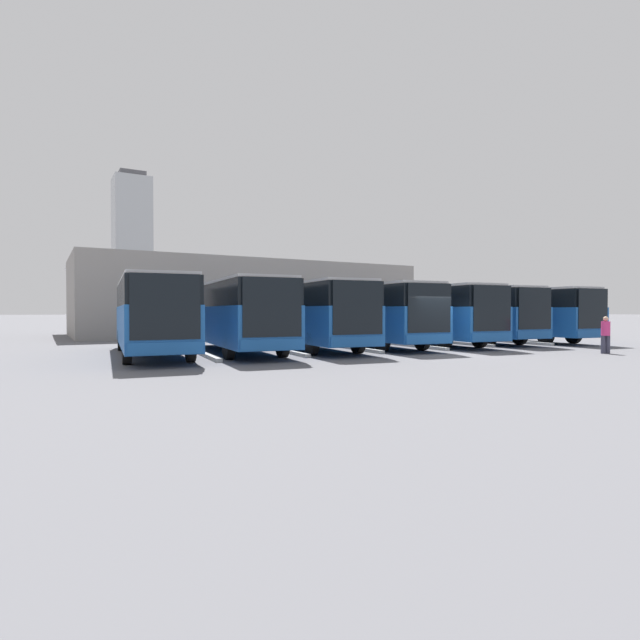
{
  "coord_description": "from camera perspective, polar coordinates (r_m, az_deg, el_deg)",
  "views": [
    {
      "loc": [
        15.06,
        16.29,
        1.86
      ],
      "look_at": [
        2.86,
        -5.48,
        1.43
      ],
      "focal_mm": 28.0,
      "sensor_mm": 36.0,
      "label": 1
    }
  ],
  "objects": [
    {
      "name": "bus_1",
      "position": [
        31.48,
        16.09,
        0.82
      ],
      "size": [
        3.6,
        11.19,
        3.19
      ],
      "rotation": [
        0.0,
        0.0,
        -0.1
      ],
      "color": "#19519E",
      "rests_on": "ground_plane"
    },
    {
      "name": "station_building",
      "position": [
        42.29,
        -8.42,
        2.44
      ],
      "size": [
        26.52,
        14.18,
        5.8
      ],
      "color": "gray",
      "rests_on": "ground_plane"
    },
    {
      "name": "curb_divider_1",
      "position": [
        29.09,
        15.82,
        -2.56
      ],
      "size": [
        0.77,
        5.12,
        0.15
      ],
      "primitive_type": "cube",
      "rotation": [
        0.0,
        0.0,
        -0.1
      ],
      "color": "#B2B2AD",
      "rests_on": "ground_plane"
    },
    {
      "name": "ground_plane",
      "position": [
        22.26,
        13.46,
        -3.82
      ],
      "size": [
        600.0,
        600.0,
        0.0
      ],
      "primitive_type": "plane",
      "color": "#5B5B60"
    },
    {
      "name": "curb_divider_2",
      "position": [
        26.21,
        10.95,
        -2.92
      ],
      "size": [
        0.77,
        5.12,
        0.15
      ],
      "primitive_type": "cube",
      "rotation": [
        0.0,
        0.0,
        -0.1
      ],
      "color": "#B2B2AD",
      "rests_on": "ground_plane"
    },
    {
      "name": "curb_divider_5",
      "position": [
        20.92,
        -12.87,
        -3.92
      ],
      "size": [
        0.77,
        5.12,
        0.15
      ],
      "primitive_type": "cube",
      "rotation": [
        0.0,
        0.0,
        -0.1
      ],
      "color": "#B2B2AD",
      "rests_on": "ground_plane"
    },
    {
      "name": "curb_divider_3",
      "position": [
        24.12,
        4.06,
        -3.25
      ],
      "size": [
        0.77,
        5.12,
        0.15
      ],
      "primitive_type": "cube",
      "rotation": [
        0.0,
        0.0,
        -0.1
      ],
      "color": "#B2B2AD",
      "rests_on": "ground_plane"
    },
    {
      "name": "bus_3",
      "position": [
        26.43,
        5.45,
        0.83
      ],
      "size": [
        3.6,
        11.19,
        3.19
      ],
      "rotation": [
        0.0,
        0.0,
        -0.1
      ],
      "color": "#19519E",
      "rests_on": "ground_plane"
    },
    {
      "name": "curb_divider_4",
      "position": [
        22.3,
        -3.83,
        -3.59
      ],
      "size": [
        0.77,
        5.12,
        0.15
      ],
      "primitive_type": "cube",
      "rotation": [
        0.0,
        0.0,
        -0.1
      ],
      "color": "#B2B2AD",
      "rests_on": "ground_plane"
    },
    {
      "name": "bus_0",
      "position": [
        33.71,
        21.39,
        0.8
      ],
      "size": [
        3.6,
        11.19,
        3.19
      ],
      "rotation": [
        0.0,
        0.0,
        -0.1
      ],
      "color": "#19519E",
      "rests_on": "ground_plane"
    },
    {
      "name": "curb_divider_0",
      "position": [
        31.31,
        21.54,
        -2.34
      ],
      "size": [
        0.77,
        5.12,
        0.15
      ],
      "primitive_type": "cube",
      "rotation": [
        0.0,
        0.0,
        -0.1
      ],
      "color": "#B2B2AD",
      "rests_on": "ground_plane"
    },
    {
      "name": "office_tower",
      "position": [
        229.99,
        -20.69,
        7.95
      ],
      "size": [
        14.95,
        14.95,
        61.16
      ],
      "color": "#ADB2B7",
      "rests_on": "ground_plane"
    },
    {
      "name": "bus_6",
      "position": [
        22.08,
        -18.73,
        0.75
      ],
      "size": [
        3.6,
        11.19,
        3.19
      ],
      "rotation": [
        0.0,
        0.0,
        -0.1
      ],
      "color": "#19519E",
      "rests_on": "ground_plane"
    },
    {
      "name": "pedestrian",
      "position": [
        25.25,
        29.84,
        -1.36
      ],
      "size": [
        0.51,
        0.51,
        1.64
      ],
      "rotation": [
        0.0,
        0.0,
        2.54
      ],
      "color": "#38384C",
      "rests_on": "ground_plane"
    },
    {
      "name": "bus_4",
      "position": [
        24.51,
        -1.59,
        0.82
      ],
      "size": [
        3.6,
        11.19,
        3.19
      ],
      "rotation": [
        0.0,
        0.0,
        -0.1
      ],
      "color": "#19519E",
      "rests_on": "ground_plane"
    },
    {
      "name": "bus_2",
      "position": [
        28.58,
        11.67,
        0.83
      ],
      "size": [
        3.6,
        11.19,
        3.19
      ],
      "rotation": [
        0.0,
        0.0,
        -0.1
      ],
      "color": "#19519E",
      "rests_on": "ground_plane"
    },
    {
      "name": "bus_5",
      "position": [
        22.96,
        -9.64,
        0.8
      ],
      "size": [
        3.6,
        11.19,
        3.19
      ],
      "rotation": [
        0.0,
        0.0,
        -0.1
      ],
      "color": "#19519E",
      "rests_on": "ground_plane"
    }
  ]
}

